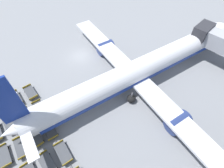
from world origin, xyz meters
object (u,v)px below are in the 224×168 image
Objects in this scene: baggage_dolly_row_far_col_b at (39,109)px; baggage_dolly_row_far_col_c at (50,130)px; baggage_dolly_row_near_col_c at (4,156)px; baggage_dolly_row_mid_a_col_b at (11,125)px; baggage_dolly_row_mid_b_col_d at (47,164)px; baggage_dolly_row_mid_b_col_a at (16,99)px; baggage_dolly_row_far_col_a at (31,93)px; baggage_dolly_row_mid_a_col_a at (4,105)px; baggage_dolly_row_far_col_d at (63,153)px; airplane at (139,70)px; baggage_dolly_row_mid_a_col_c at (21,147)px; baggage_dolly_row_mid_b_col_b at (26,116)px; baggage_dolly_row_mid_b_col_c at (35,138)px.

baggage_dolly_row_far_col_c is (4.19, -0.35, 0.00)m from baggage_dolly_row_far_col_b.
baggage_dolly_row_near_col_c and baggage_dolly_row_mid_a_col_b have the same top height.
baggage_dolly_row_mid_a_col_b is 8.45m from baggage_dolly_row_mid_b_col_d.
baggage_dolly_row_mid_a_col_b is 5.90m from baggage_dolly_row_far_col_c.
baggage_dolly_row_far_col_a is at bearing 81.17° from baggage_dolly_row_mid_b_col_a.
baggage_dolly_row_mid_a_col_a and baggage_dolly_row_far_col_c have the same top height.
baggage_dolly_row_far_col_c is at bearing 149.97° from baggage_dolly_row_mid_b_col_d.
baggage_dolly_row_far_col_a is at bearing 176.90° from baggage_dolly_row_far_col_d.
airplane is 20.44m from baggage_dolly_row_mid_a_col_c.
baggage_dolly_row_mid_b_col_d and baggage_dolly_row_far_col_a have the same top height.
baggage_dolly_row_far_col_c is (8.39, 3.71, 0.00)m from baggage_dolly_row_mid_a_col_a.
baggage_dolly_row_mid_b_col_b is (0.08, 2.26, 0.00)m from baggage_dolly_row_mid_a_col_b.
airplane is at bearing 86.47° from baggage_dolly_row_mid_a_col_c.
baggage_dolly_row_far_col_a is at bearing 161.36° from baggage_dolly_row_mid_b_col_c.
baggage_dolly_row_mid_b_col_d is at bearing -30.03° from baggage_dolly_row_far_col_c.
baggage_dolly_row_mid_b_col_a is 12.62m from baggage_dolly_row_far_col_d.
airplane reaches higher than baggage_dolly_row_mid_b_col_d.
baggage_dolly_row_mid_a_col_b is 2.26m from baggage_dolly_row_mid_b_col_b.
baggage_dolly_row_mid_b_col_c is at bearing 93.96° from baggage_dolly_row_mid_a_col_c.
baggage_dolly_row_mid_a_col_c and baggage_dolly_row_mid_b_col_d have the same top height.
baggage_dolly_row_mid_a_col_c is 5.99m from baggage_dolly_row_far_col_b.
baggage_dolly_row_mid_a_col_c is at bearing -2.23° from baggage_dolly_row_mid_a_col_a.
baggage_dolly_row_mid_a_col_b is at bearing -50.45° from baggage_dolly_row_far_col_a.
baggage_dolly_row_mid_a_col_a is at bearing -115.54° from airplane.
baggage_dolly_row_far_col_a is at bearing 166.74° from baggage_dolly_row_mid_b_col_d.
baggage_dolly_row_mid_a_col_a is 1.01× the size of baggage_dolly_row_mid_b_col_c.
baggage_dolly_row_mid_a_col_b is 1.00× the size of baggage_dolly_row_far_col_a.
baggage_dolly_row_mid_a_col_b is 0.99× the size of baggage_dolly_row_far_col_b.
baggage_dolly_row_mid_b_col_c is (4.09, 1.92, 0.00)m from baggage_dolly_row_mid_a_col_b.
baggage_dolly_row_far_col_d is (4.15, 3.94, 0.00)m from baggage_dolly_row_mid_a_col_c.
baggage_dolly_row_mid_a_col_b is at bearing -137.22° from baggage_dolly_row_far_col_c.
baggage_dolly_row_near_col_c is 7.57m from baggage_dolly_row_far_col_b.
baggage_dolly_row_mid_b_col_c is at bearing 11.25° from baggage_dolly_row_mid_a_col_a.
airplane is 22.23m from baggage_dolly_row_mid_a_col_a.
baggage_dolly_row_far_col_d is at bearing -3.10° from baggage_dolly_row_far_col_b.
baggage_dolly_row_mid_a_col_c is 1.01× the size of baggage_dolly_row_mid_b_col_a.
baggage_dolly_row_mid_b_col_a is 0.99× the size of baggage_dolly_row_far_col_b.
airplane is 11.58× the size of baggage_dolly_row_mid_b_col_d.
baggage_dolly_row_mid_a_col_b is (4.05, -0.30, 0.00)m from baggage_dolly_row_mid_a_col_a.
baggage_dolly_row_mid_b_col_b is (-3.85, 4.46, 0.00)m from baggage_dolly_row_near_col_c.
baggage_dolly_row_mid_b_col_d is (4.05, 1.76, 0.00)m from baggage_dolly_row_mid_a_col_c.
baggage_dolly_row_mid_b_col_c is 0.99× the size of baggage_dolly_row_far_col_c.
baggage_dolly_row_mid_b_col_c is (8.14, 1.62, 0.00)m from baggage_dolly_row_mid_a_col_a.
baggage_dolly_row_mid_b_col_a and baggage_dolly_row_mid_b_col_b have the same top height.
baggage_dolly_row_mid_b_col_b is 2.09m from baggage_dolly_row_far_col_b.
baggage_dolly_row_mid_a_col_c is at bearing -28.94° from baggage_dolly_row_mid_b_col_b.
baggage_dolly_row_near_col_c is 1.01× the size of baggage_dolly_row_far_col_a.
baggage_dolly_row_mid_b_col_d and baggage_dolly_row_far_col_c have the same top height.
baggage_dolly_row_mid_b_col_a and baggage_dolly_row_mid_b_col_d have the same top height.
baggage_dolly_row_far_col_d is (12.15, -0.66, 0.00)m from baggage_dolly_row_far_col_a.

